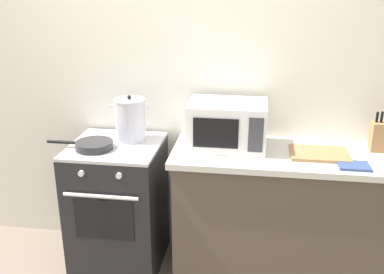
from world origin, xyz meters
TOP-DOWN VIEW (x-y plane):
  - back_wall at (0.30, 0.97)m, footprint 4.40×0.10m
  - lower_cabinet_right at (0.90, 0.62)m, footprint 1.64×0.56m
  - countertop_right at (0.90, 0.62)m, footprint 1.70×0.60m
  - stove at (-0.35, 0.60)m, footprint 0.60×0.64m
  - stock_pot at (-0.27, 0.71)m, footprint 0.29×0.21m
  - frying_pan at (-0.46, 0.50)m, footprint 0.44×0.24m
  - microwave at (0.39, 0.68)m, footprint 0.50×0.37m
  - cutting_board at (0.98, 0.60)m, footprint 0.36×0.26m
  - knife_block at (1.38, 0.74)m, footprint 0.13×0.10m
  - oven_mitt at (1.16, 0.44)m, footprint 0.18×0.14m

SIDE VIEW (x-z plane):
  - lower_cabinet_right at x=0.90m, z-range 0.00..0.88m
  - stove at x=-0.35m, z-range 0.00..0.92m
  - countertop_right at x=0.90m, z-range 0.88..0.92m
  - oven_mitt at x=1.16m, z-range 0.92..0.94m
  - cutting_board at x=0.98m, z-range 0.92..0.94m
  - frying_pan at x=-0.46m, z-range 0.92..0.97m
  - knife_block at x=1.38m, z-range 0.88..1.16m
  - stock_pot at x=-0.27m, z-range 0.91..1.22m
  - microwave at x=0.39m, z-range 0.92..1.22m
  - back_wall at x=0.30m, z-range 0.00..2.50m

